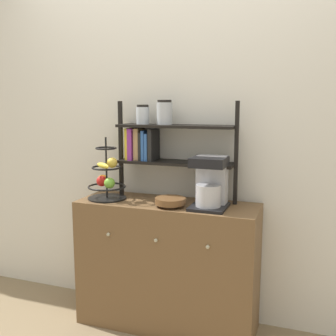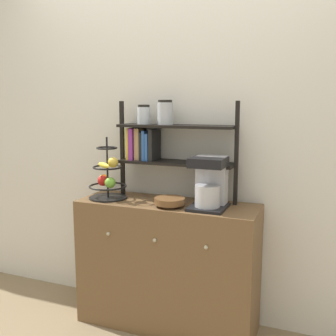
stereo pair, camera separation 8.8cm
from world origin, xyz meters
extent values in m
cube|color=silver|center=(0.00, 0.44, 1.30)|extent=(7.00, 0.05, 2.60)
cube|color=brown|center=(0.00, 0.20, 0.43)|extent=(1.18, 0.40, 0.85)
sphere|color=#B2AD8C|center=(-0.32, -0.01, 0.66)|extent=(0.02, 0.02, 0.02)
sphere|color=#B2AD8C|center=(0.00, -0.01, 0.66)|extent=(0.02, 0.02, 0.02)
sphere|color=#B2AD8C|center=(0.32, -0.01, 0.66)|extent=(0.02, 0.02, 0.02)
cube|color=black|center=(0.29, 0.16, 0.86)|extent=(0.22, 0.25, 0.02)
cube|color=#B7B7BC|center=(0.29, 0.23, 1.02)|extent=(0.19, 0.10, 0.30)
cylinder|color=#B7B7BC|center=(0.29, 0.14, 0.93)|extent=(0.15, 0.15, 0.13)
cube|color=black|center=(0.29, 0.15, 1.14)|extent=(0.21, 0.20, 0.06)
cylinder|color=black|center=(-0.42, 0.16, 0.86)|extent=(0.26, 0.26, 0.01)
cylinder|color=black|center=(-0.42, 0.16, 1.06)|extent=(0.01, 0.01, 0.41)
torus|color=black|center=(-0.42, 0.16, 0.93)|extent=(0.26, 0.26, 0.01)
torus|color=black|center=(-0.42, 0.16, 1.06)|extent=(0.20, 0.20, 0.01)
torus|color=black|center=(-0.42, 0.16, 1.19)|extent=(0.14, 0.14, 0.01)
sphere|color=red|center=(-0.46, 0.16, 0.97)|extent=(0.07, 0.07, 0.07)
sphere|color=#6BAD33|center=(-0.37, 0.12, 0.97)|extent=(0.07, 0.07, 0.07)
sphere|color=orange|center=(-0.46, 0.18, 0.97)|extent=(0.08, 0.08, 0.08)
ellipsoid|color=yellow|center=(-0.42, 0.11, 1.09)|extent=(0.15, 0.11, 0.04)
sphere|color=gold|center=(-0.38, 0.17, 1.10)|extent=(0.07, 0.07, 0.07)
cylinder|color=brown|center=(0.05, 0.11, 0.86)|extent=(0.11, 0.11, 0.02)
cylinder|color=brown|center=(0.05, 0.11, 0.89)|extent=(0.19, 0.19, 0.04)
cube|color=black|center=(-0.38, 0.31, 1.18)|extent=(0.02, 0.02, 0.65)
cube|color=black|center=(0.42, 0.31, 1.18)|extent=(0.02, 0.02, 0.65)
cube|color=black|center=(0.02, 0.31, 1.10)|extent=(0.78, 0.20, 0.02)
cube|color=black|center=(0.02, 0.31, 1.34)|extent=(0.78, 0.20, 0.02)
cube|color=yellow|center=(-0.31, 0.31, 1.21)|extent=(0.02, 0.12, 0.21)
cube|color=#8C338C|center=(-0.28, 0.31, 1.21)|extent=(0.03, 0.16, 0.21)
cube|color=tan|center=(-0.24, 0.31, 1.21)|extent=(0.03, 0.12, 0.21)
cube|color=black|center=(-0.21, 0.31, 1.20)|extent=(0.02, 0.14, 0.19)
cube|color=#2D599E|center=(-0.19, 0.31, 1.21)|extent=(0.02, 0.15, 0.20)
cube|color=#2D599E|center=(-0.17, 0.31, 1.20)|extent=(0.02, 0.15, 0.18)
cube|color=black|center=(-0.14, 0.31, 1.21)|extent=(0.03, 0.16, 0.21)
cylinder|color=silver|center=(-0.22, 0.31, 1.41)|extent=(0.09, 0.09, 0.11)
cylinder|color=black|center=(-0.22, 0.31, 1.47)|extent=(0.08, 0.08, 0.02)
cylinder|color=#ADB2B7|center=(-0.06, 0.31, 1.42)|extent=(0.10, 0.10, 0.14)
cylinder|color=black|center=(-0.06, 0.31, 1.50)|extent=(0.09, 0.09, 0.02)
camera|label=1|loc=(0.84, -2.13, 1.48)|focal=42.00mm
camera|label=2|loc=(0.93, -2.10, 1.48)|focal=42.00mm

